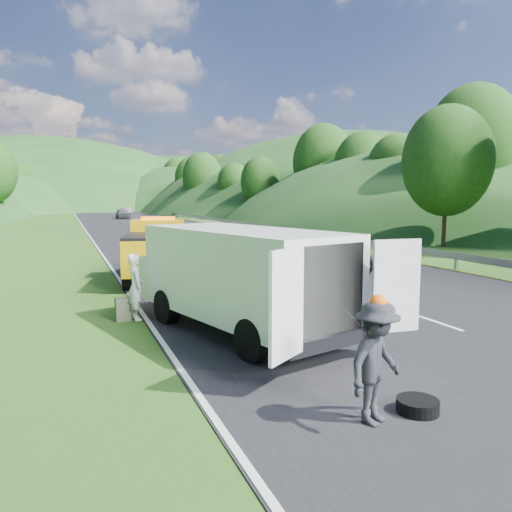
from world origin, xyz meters
name	(u,v)px	position (x,y,z in m)	size (l,w,h in m)	color
ground	(294,314)	(0.00, 0.00, 0.00)	(320.00, 320.00, 0.00)	#38661E
road_surface	(154,227)	(3.00, 40.00, 0.01)	(14.00, 200.00, 0.02)	black
guardrail	(194,220)	(10.30, 52.50, 0.00)	(0.06, 140.00, 1.52)	gray
tree_line_right	(261,217)	(23.00, 60.00, 0.00)	(14.00, 140.00, 14.00)	#255519
hills_backdrop	(109,207)	(6.50, 134.70, 0.00)	(201.00, 288.60, 44.00)	#2D5B23
tow_truck	(157,250)	(-2.51, 6.89, 1.18)	(3.26, 5.94, 2.42)	black
white_van	(238,274)	(-2.04, -1.17, 1.40)	(4.76, 7.52, 2.48)	black
woman	(137,320)	(-4.15, 0.88, 0.00)	(0.63, 0.46, 1.74)	silver
child	(230,324)	(-1.98, -0.37, 0.00)	(0.51, 0.40, 1.05)	#D3B770
worker	(374,424)	(-1.80, -6.44, 0.00)	(1.15, 0.66, 1.77)	black
suitcase	(123,310)	(-4.48, 0.93, 0.30)	(0.38, 0.21, 0.61)	#5C5B45
spare_tire	(417,413)	(-1.00, -6.38, 0.00)	(0.63, 0.63, 0.20)	black
passing_suv	(315,274)	(3.85, 6.02, 0.00)	(2.54, 5.51, 1.53)	black
dist_car_a	(123,219)	(2.13, 60.85, 0.00)	(1.75, 4.35, 1.48)	#444449
dist_car_b	(126,215)	(4.37, 76.31, 0.00)	(1.35, 3.88, 1.28)	#6E4958
dist_car_c	(104,212)	(2.11, 95.87, 0.00)	(1.79, 4.41, 1.28)	#89445A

